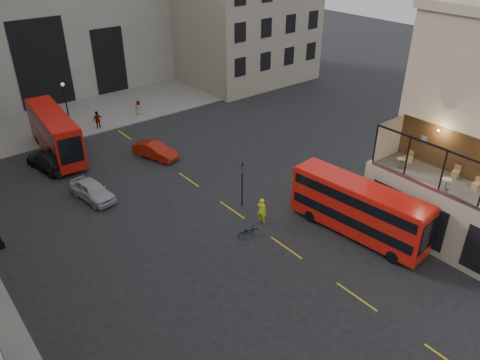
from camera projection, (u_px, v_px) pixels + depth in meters
ground at (377, 282)px, 28.65m from camera, size 140.00×140.00×0.00m
host_frontage at (443, 215)px, 31.08m from camera, size 3.00×11.00×4.50m
cafe_floor at (451, 185)px, 29.95m from camera, size 3.00×10.00×0.10m
gateway at (20, 17)px, 53.95m from camera, size 35.00×10.60×18.00m
pavement_far at (58, 121)px, 51.20m from camera, size 40.00×12.00×0.12m
traffic_light_near at (242, 178)px, 35.08m from camera, size 0.16×0.20×3.80m
street_lamp_b at (68, 111)px, 47.33m from camera, size 0.36×0.36×5.33m
bus_near at (358, 207)px, 31.98m from camera, size 3.30×10.08×3.95m
bus_far at (55, 131)px, 42.98m from camera, size 3.23×10.58×4.16m
car_a at (92, 190)px, 36.77m from camera, size 2.50×4.75×1.54m
car_b at (155, 151)px, 43.10m from camera, size 2.93×4.71×1.46m
car_c at (49, 161)px, 41.24m from camera, size 3.09×5.67×1.56m
bicycle at (248, 232)px, 32.55m from camera, size 1.65×0.84×0.82m
cyclist at (262, 210)px, 33.92m from camera, size 0.69×0.83×1.94m
pedestrian_b at (46, 116)px, 50.09m from camera, size 1.31×1.29×1.81m
pedestrian_c at (98, 120)px, 48.89m from camera, size 1.15×0.50×1.95m
pedestrian_d at (139, 108)px, 52.24m from camera, size 1.01×0.96×1.75m
cafe_table_mid at (446, 183)px, 29.14m from camera, size 0.60×0.60×0.75m
cafe_table_far at (401, 161)px, 31.67m from camera, size 0.59×0.59×0.73m
cafe_chair_b at (476, 186)px, 29.30m from camera, size 0.41×0.41×0.82m
cafe_chair_c at (455, 174)px, 30.63m from camera, size 0.47×0.47×0.85m
cafe_chair_d at (408, 158)px, 32.55m from camera, size 0.51×0.51×0.85m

